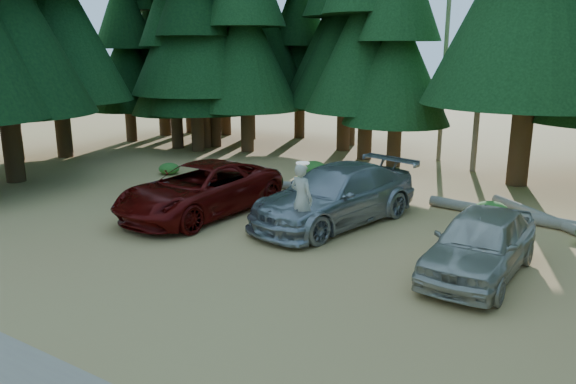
# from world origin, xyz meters

# --- Properties ---
(ground) EXTENTS (160.00, 160.00, 0.00)m
(ground) POSITION_xyz_m (0.00, 0.00, 0.00)
(ground) COLOR tan
(ground) RESTS_ON ground
(forest_belt_north) EXTENTS (36.00, 7.00, 22.00)m
(forest_belt_north) POSITION_xyz_m (0.00, 15.00, 0.00)
(forest_belt_north) COLOR black
(forest_belt_north) RESTS_ON ground
(forest_belt_west) EXTENTS (6.00, 22.00, 22.00)m
(forest_belt_west) POSITION_xyz_m (-15.50, 4.00, 0.00)
(forest_belt_west) COLOR black
(forest_belt_west) RESTS_ON ground
(snag_front) EXTENTS (0.24, 0.24, 12.00)m
(snag_front) POSITION_xyz_m (0.80, 14.50, 6.00)
(snag_front) COLOR #655C51
(snag_front) RESTS_ON ground
(snag_back) EXTENTS (0.20, 0.20, 10.00)m
(snag_back) POSITION_xyz_m (-1.20, 16.00, 5.00)
(snag_back) COLOR #655C51
(snag_back) RESTS_ON ground
(red_pickup) EXTENTS (2.99, 6.00, 1.63)m
(red_pickup) POSITION_xyz_m (-4.79, 3.19, 0.82)
(red_pickup) COLOR #550907
(red_pickup) RESTS_ON ground
(silver_minivan_center) EXTENTS (3.71, 6.37, 1.73)m
(silver_minivan_center) POSITION_xyz_m (-0.74, 4.69, 0.87)
(silver_minivan_center) COLOR #929599
(silver_minivan_center) RESTS_ON ground
(silver_minivan_right) EXTENTS (1.98, 4.64, 1.56)m
(silver_minivan_right) POSITION_xyz_m (4.01, 2.95, 0.78)
(silver_minivan_right) COLOR #B2AC9E
(silver_minivan_right) RESTS_ON ground
(frisbee_player) EXTENTS (0.77, 0.57, 1.97)m
(frisbee_player) POSITION_xyz_m (-0.63, 2.55, 1.27)
(frisbee_player) COLOR beige
(frisbee_player) RESTS_ON ground
(log_left) EXTENTS (3.86, 1.95, 0.29)m
(log_left) POSITION_xyz_m (-5.03, 7.11, 0.15)
(log_left) COLOR #655C51
(log_left) RESTS_ON ground
(log_mid) EXTENTS (3.02, 2.62, 0.30)m
(log_mid) POSITION_xyz_m (4.29, 8.47, 0.15)
(log_mid) COLOR #655C51
(log_mid) RESTS_ON ground
(log_right) EXTENTS (5.48, 1.01, 0.35)m
(log_right) POSITION_xyz_m (3.83, 7.84, 0.18)
(log_right) COLOR #655C51
(log_right) RESTS_ON ground
(shrub_far_left) EXTENTS (1.01, 1.01, 0.55)m
(shrub_far_left) POSITION_xyz_m (-3.59, 7.73, 0.28)
(shrub_far_left) COLOR #1E5A1B
(shrub_far_left) RESTS_ON ground
(shrub_left) EXTENTS (1.11, 1.11, 0.61)m
(shrub_left) POSITION_xyz_m (-4.57, 10.00, 0.30)
(shrub_left) COLOR #1E5A1B
(shrub_left) RESTS_ON ground
(shrub_center_left) EXTENTS (1.22, 1.22, 0.67)m
(shrub_center_left) POSITION_xyz_m (-1.09, 6.87, 0.33)
(shrub_center_left) COLOR #1E5A1B
(shrub_center_left) RESTS_ON ground
(shrub_center_right) EXTENTS (1.08, 1.08, 0.59)m
(shrub_center_right) POSITION_xyz_m (3.21, 7.52, 0.30)
(shrub_center_right) COLOR #1E5A1B
(shrub_center_right) RESTS_ON ground
(shrub_edge_west) EXTENTS (0.86, 0.86, 0.48)m
(shrub_edge_west) POSITION_xyz_m (-9.84, 6.92, 0.24)
(shrub_edge_west) COLOR #1E5A1B
(shrub_edge_west) RESTS_ON ground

